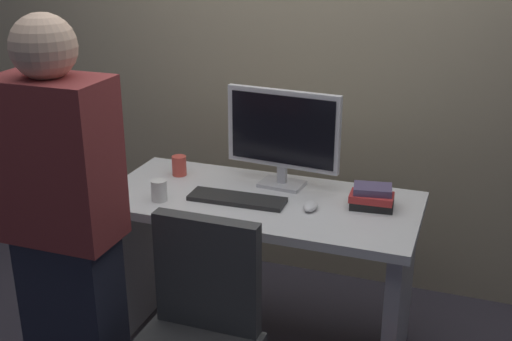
{
  "coord_description": "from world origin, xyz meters",
  "views": [
    {
      "loc": [
        0.87,
        -2.48,
        1.89
      ],
      "look_at": [
        0.0,
        -0.05,
        0.91
      ],
      "focal_mm": 45.06,
      "sensor_mm": 36.0,
      "label": 1
    }
  ],
  "objects": [
    {
      "name": "cup_by_monitor",
      "position": [
        -0.46,
        0.14,
        0.81
      ],
      "size": [
        0.07,
        0.07,
        0.1
      ],
      "primitive_type": "cylinder",
      "color": "#D84C3F",
      "rests_on": "desk"
    },
    {
      "name": "person_at_desk",
      "position": [
        -0.47,
        -0.76,
        0.84
      ],
      "size": [
        0.4,
        0.24,
        1.64
      ],
      "color": "#262838",
      "rests_on": "ground"
    },
    {
      "name": "desk",
      "position": [
        0.0,
        0.0,
        0.52
      ],
      "size": [
        1.4,
        0.65,
        0.76
      ],
      "color": "white",
      "rests_on": "ground"
    },
    {
      "name": "keyboard",
      "position": [
        -0.08,
        -0.06,
        0.77
      ],
      "size": [
        0.43,
        0.14,
        0.02
      ],
      "primitive_type": "cube",
      "rotation": [
        0.0,
        0.0,
        0.03
      ],
      "color": "#262626",
      "rests_on": "desk"
    },
    {
      "name": "mouse",
      "position": [
        0.24,
        -0.04,
        0.78
      ],
      "size": [
        0.06,
        0.1,
        0.03
      ],
      "primitive_type": "ellipsoid",
      "color": "white",
      "rests_on": "desk"
    },
    {
      "name": "book_stack",
      "position": [
        0.49,
        0.07,
        0.81
      ],
      "size": [
        0.19,
        0.15,
        0.1
      ],
      "color": "black",
      "rests_on": "desk"
    },
    {
      "name": "monitor",
      "position": [
        0.05,
        0.17,
        1.02
      ],
      "size": [
        0.54,
        0.16,
        0.46
      ],
      "color": "silver",
      "rests_on": "desk"
    },
    {
      "name": "wall_back",
      "position": [
        0.0,
        0.82,
        1.5
      ],
      "size": [
        6.4,
        0.1,
        3.0
      ],
      "primitive_type": "cube",
      "color": "tan",
      "rests_on": "ground"
    },
    {
      "name": "cup_near_keyboard",
      "position": [
        -0.41,
        -0.17,
        0.81
      ],
      "size": [
        0.07,
        0.07,
        0.09
      ],
      "primitive_type": "cylinder",
      "color": "white",
      "rests_on": "desk"
    }
  ]
}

